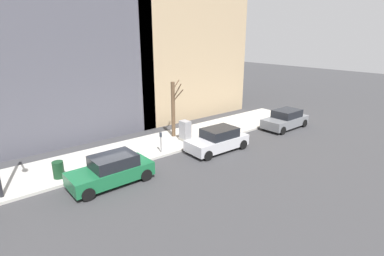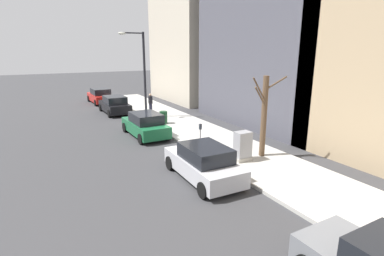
{
  "view_description": "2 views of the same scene",
  "coord_description": "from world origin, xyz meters",
  "px_view_note": "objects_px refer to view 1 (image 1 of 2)",
  "views": [
    {
      "loc": [
        -14.59,
        6.4,
        7.35
      ],
      "look_at": [
        0.62,
        -5.99,
        1.22
      ],
      "focal_mm": 28.0,
      "sensor_mm": 36.0,
      "label": 1
    },
    {
      "loc": [
        -7.38,
        -16.81,
        5.37
      ],
      "look_at": [
        0.55,
        -2.19,
        1.0
      ],
      "focal_mm": 28.0,
      "sensor_mm": 36.0,
      "label": 2
    }
  ],
  "objects_px": {
    "parked_car_green": "(112,170)",
    "utility_box": "(185,131)",
    "trash_bin": "(58,170)",
    "parked_car_grey": "(285,119)",
    "bare_tree": "(173,108)",
    "parked_car_silver": "(218,140)",
    "parking_meter": "(161,140)"
  },
  "relations": [
    {
      "from": "utility_box",
      "to": "bare_tree",
      "type": "relative_size",
      "value": 0.35
    },
    {
      "from": "parked_car_grey",
      "to": "trash_bin",
      "type": "height_order",
      "value": "parked_car_grey"
    },
    {
      "from": "utility_box",
      "to": "parking_meter",
      "type": "bearing_deg",
      "value": 108.06
    },
    {
      "from": "trash_bin",
      "to": "parking_meter",
      "type": "bearing_deg",
      "value": -94.2
    },
    {
      "from": "trash_bin",
      "to": "bare_tree",
      "type": "bearing_deg",
      "value": -79.01
    },
    {
      "from": "parking_meter",
      "to": "bare_tree",
      "type": "relative_size",
      "value": 0.33
    },
    {
      "from": "parked_car_silver",
      "to": "parking_meter",
      "type": "distance_m",
      "value": 3.75
    },
    {
      "from": "utility_box",
      "to": "parked_car_grey",
      "type": "bearing_deg",
      "value": -106.37
    },
    {
      "from": "parked_car_grey",
      "to": "utility_box",
      "type": "height_order",
      "value": "utility_box"
    },
    {
      "from": "parked_car_grey",
      "to": "parked_car_green",
      "type": "bearing_deg",
      "value": 89.24
    },
    {
      "from": "parked_car_green",
      "to": "parked_car_silver",
      "type": "bearing_deg",
      "value": -91.54
    },
    {
      "from": "parked_car_green",
      "to": "utility_box",
      "type": "xyz_separation_m",
      "value": [
        2.5,
        -6.72,
        0.11
      ]
    },
    {
      "from": "parking_meter",
      "to": "parked_car_silver",
      "type": "bearing_deg",
      "value": -117.88
    },
    {
      "from": "parked_car_grey",
      "to": "trash_bin",
      "type": "bearing_deg",
      "value": 82.25
    },
    {
      "from": "parked_car_green",
      "to": "trash_bin",
      "type": "distance_m",
      "value": 2.91
    },
    {
      "from": "parked_car_grey",
      "to": "parked_car_silver",
      "type": "xyz_separation_m",
      "value": [
        -0.12,
        7.75,
        0.0
      ]
    },
    {
      "from": "utility_box",
      "to": "trash_bin",
      "type": "bearing_deg",
      "value": 92.62
    },
    {
      "from": "utility_box",
      "to": "trash_bin",
      "type": "distance_m",
      "value": 8.74
    },
    {
      "from": "parked_car_silver",
      "to": "trash_bin",
      "type": "distance_m",
      "value": 9.68
    },
    {
      "from": "parking_meter",
      "to": "utility_box",
      "type": "height_order",
      "value": "utility_box"
    },
    {
      "from": "parked_car_silver",
      "to": "trash_bin",
      "type": "xyz_separation_m",
      "value": [
        2.2,
        9.43,
        -0.14
      ]
    },
    {
      "from": "trash_bin",
      "to": "parked_car_grey",
      "type": "bearing_deg",
      "value": -96.91
    },
    {
      "from": "parked_car_green",
      "to": "trash_bin",
      "type": "height_order",
      "value": "parked_car_green"
    },
    {
      "from": "utility_box",
      "to": "bare_tree",
      "type": "xyz_separation_m",
      "value": [
        1.28,
        0.06,
        1.41
      ]
    },
    {
      "from": "trash_bin",
      "to": "parked_car_silver",
      "type": "bearing_deg",
      "value": -103.13
    },
    {
      "from": "parked_car_silver",
      "to": "trash_bin",
      "type": "relative_size",
      "value": 4.71
    },
    {
      "from": "utility_box",
      "to": "trash_bin",
      "type": "height_order",
      "value": "utility_box"
    },
    {
      "from": "parking_meter",
      "to": "utility_box",
      "type": "xyz_separation_m",
      "value": [
        0.85,
        -2.61,
        -0.13
      ]
    },
    {
      "from": "parking_meter",
      "to": "utility_box",
      "type": "relative_size",
      "value": 0.94
    },
    {
      "from": "parked_car_silver",
      "to": "utility_box",
      "type": "xyz_separation_m",
      "value": [
        2.6,
        0.7,
        0.11
      ]
    },
    {
      "from": "utility_box",
      "to": "bare_tree",
      "type": "bearing_deg",
      "value": 2.83
    },
    {
      "from": "bare_tree",
      "to": "utility_box",
      "type": "bearing_deg",
      "value": -177.17
    }
  ]
}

